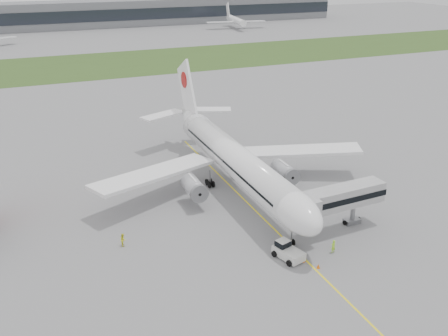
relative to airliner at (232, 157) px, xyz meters
name	(u,v)px	position (x,y,z in m)	size (l,w,h in m)	color
ground	(244,200)	(0.00, -4.87, -5.66)	(600.00, 600.00, 0.00)	gray
apron_markings	(258,213)	(0.00, -9.87, -5.66)	(70.00, 70.00, 0.04)	yellow
grass_strip	(107,64)	(0.00, 115.13, -5.65)	(600.00, 50.00, 0.02)	#344F1D
terminal_building	(68,15)	(0.00, 225.00, 1.34)	(320.00, 22.30, 14.00)	slate
airliner	(232,157)	(0.00, 0.00, 0.00)	(48.13, 53.95, 17.88)	white
pushback_tug	(287,251)	(-1.90, -22.09, -4.70)	(3.61, 4.55, 2.09)	silver
jet_bridge	(336,199)	(7.58, -18.66, -0.70)	(14.48, 4.83, 6.70)	#B5B5B7
safety_cone_left	(303,260)	(-0.50, -23.90, -5.36)	(0.43, 0.43, 0.59)	orange
safety_cone_right	(318,266)	(0.50, -25.84, -5.35)	(0.45, 0.45, 0.62)	orange
ground_crew_near	(333,246)	(4.25, -23.46, -4.73)	(0.68, 0.44, 1.86)	#A9FA29
ground_crew_far	(123,239)	(-20.86, -11.07, -4.75)	(0.88, 0.69, 1.81)	yellow
distant_aircraft_right	(236,29)	(84.26, 188.27, -5.66)	(32.72, 28.87, 12.51)	white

